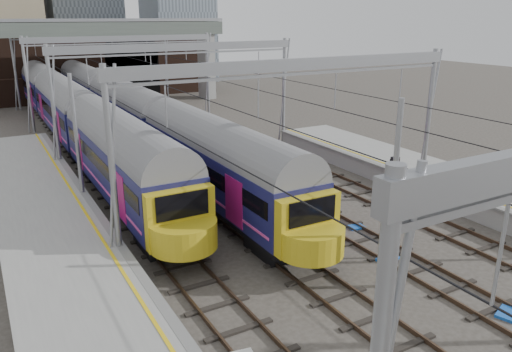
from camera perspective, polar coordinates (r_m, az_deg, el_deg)
ground at (r=18.39m, az=18.91°, el=-14.59°), size 160.00×160.00×0.00m
tracks at (r=29.31m, az=-3.13°, el=-1.16°), size 14.40×80.00×0.22m
overhead_line at (r=33.79m, az=-8.34°, el=12.60°), size 16.80×80.00×8.00m
retaining_wall at (r=63.51m, az=-17.37°, el=12.37°), size 28.00×2.75×9.00m
overbridge at (r=57.25m, az=-17.70°, el=14.78°), size 28.00×3.00×9.25m
train_main at (r=47.37m, az=-16.84°, el=8.50°), size 2.75×63.69×4.75m
train_second at (r=42.30m, az=-20.74°, el=7.13°), size 2.84×49.17×4.87m
signal_near_centre at (r=20.47m, az=15.06°, el=-2.07°), size 0.33×0.45×4.39m
equip_cover_a at (r=24.14m, az=11.38°, el=-5.74°), size 0.82×0.64×0.09m
equip_cover_b at (r=21.45m, az=14.79°, el=-9.12°), size 1.04×0.86×0.11m
equip_cover_c at (r=19.28m, az=26.85°, el=-13.87°), size 1.04×0.89×0.10m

